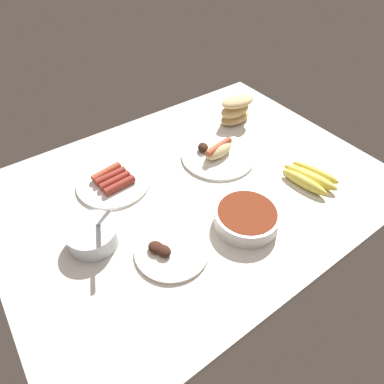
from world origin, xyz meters
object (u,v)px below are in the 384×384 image
(banana_bunch, at_px, (310,177))
(bowl_coleslaw, at_px, (93,235))
(bread_stack, at_px, (236,109))
(plate_grilled_meat, at_px, (170,250))
(plate_hotdog_assembled, at_px, (218,153))
(bowl_chili, at_px, (246,217))
(plate_sausages, at_px, (113,181))

(banana_bunch, bearing_deg, bowl_coleslaw, 164.91)
(bread_stack, relative_size, plate_grilled_meat, 0.76)
(plate_hotdog_assembled, distance_m, banana_bunch, 0.32)
(bowl_coleslaw, relative_size, plate_grilled_meat, 0.77)
(banana_bunch, relative_size, plate_grilled_meat, 0.94)
(plate_hotdog_assembled, distance_m, bowl_chili, 0.31)
(plate_hotdog_assembled, height_order, bowl_coleslaw, bowl_coleslaw)
(plate_sausages, relative_size, plate_grilled_meat, 1.18)
(plate_hotdog_assembled, xyz_separation_m, plate_sausages, (-0.36, 0.09, -0.01))
(plate_hotdog_assembled, bearing_deg, bowl_chili, -113.77)
(plate_hotdog_assembled, relative_size, bowl_chili, 1.40)
(bowl_chili, relative_size, plate_grilled_meat, 0.92)
(banana_bunch, xyz_separation_m, plate_grilled_meat, (-0.51, 0.03, -0.01))
(bread_stack, bearing_deg, plate_sausages, -175.00)
(bowl_chili, bearing_deg, plate_grilled_meat, 169.14)
(plate_hotdog_assembled, relative_size, bread_stack, 1.70)
(plate_sausages, xyz_separation_m, plate_grilled_meat, (0.00, -0.33, -0.00))
(bowl_coleslaw, bearing_deg, plate_hotdog_assembled, 10.39)
(bread_stack, distance_m, plate_grilled_meat, 0.67)
(bowl_coleslaw, height_order, bread_stack, bowl_coleslaw)
(banana_bunch, relative_size, plate_sausages, 0.80)
(plate_hotdog_assembled, xyz_separation_m, bread_stack, (0.20, 0.14, 0.04))
(banana_bunch, bearing_deg, bowl_chili, -177.53)
(plate_hotdog_assembled, relative_size, plate_grilled_meat, 1.29)
(plate_hotdog_assembled, bearing_deg, bowl_coleslaw, -169.61)
(plate_sausages, bearing_deg, bread_stack, 5.00)
(banana_bunch, height_order, bread_stack, bread_stack)
(plate_hotdog_assembled, height_order, plate_sausages, plate_hotdog_assembled)
(plate_hotdog_assembled, height_order, bowl_chili, plate_hotdog_assembled)
(bowl_coleslaw, relative_size, bowl_chili, 0.84)
(plate_sausages, bearing_deg, plate_grilled_meat, -89.22)
(plate_sausages, bearing_deg, bowl_coleslaw, -128.95)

